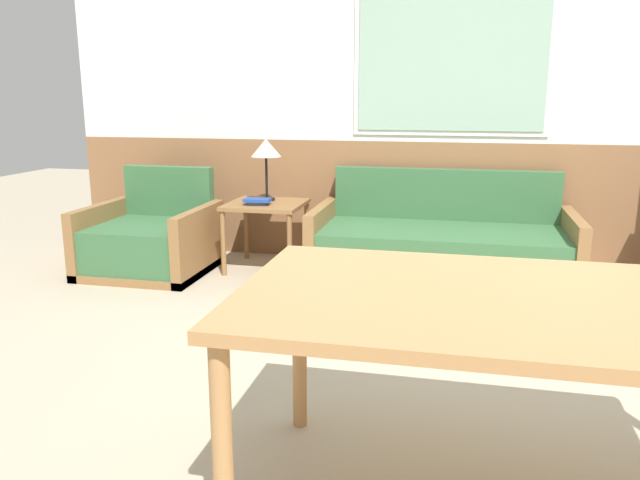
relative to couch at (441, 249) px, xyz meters
name	(u,v)px	position (x,y,z in m)	size (l,w,h in m)	color
ground_plane	(511,427)	(0.38, -2.12, -0.24)	(16.00, 16.00, 0.00)	#B2A58C
wall_back	(497,95)	(0.36, 0.51, 1.13)	(7.20, 0.09, 2.70)	#8E603D
couch	(441,249)	(0.00, 0.00, 0.00)	(1.91, 0.88, 0.80)	olive
armchair	(151,242)	(-2.25, -0.25, 0.00)	(0.92, 0.87, 0.80)	olive
side_table	(266,212)	(-1.38, 0.02, 0.22)	(0.59, 0.59, 0.54)	olive
table_lamp	(266,150)	(-1.40, 0.13, 0.70)	(0.24, 0.24, 0.49)	black
book_stack	(258,201)	(-1.41, -0.09, 0.32)	(0.21, 0.14, 0.05)	black
dining_table	(510,319)	(0.29, -2.73, 0.45)	(1.69, 0.98, 0.77)	#B27F4C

